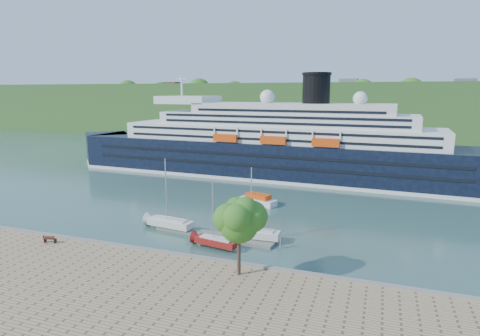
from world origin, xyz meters
TOP-DOWN VIEW (x-y plane):
  - ground at (0.00, 0.00)m, footprint 400.00×400.00m
  - far_hillside at (0.00, 145.00)m, footprint 400.00×50.00m
  - quay_coping at (0.00, -0.20)m, footprint 220.00×0.50m
  - cruise_ship at (-1.36, 52.48)m, footprint 110.83×20.61m
  - park_bench at (-15.18, -2.18)m, footprint 1.82×1.01m
  - promenade_tree at (11.27, -2.60)m, footprint 5.71×5.71m
  - floating_pontoon at (3.00, 9.44)m, footprint 18.58×4.12m
  - sailboat_white_near at (-4.23, 10.01)m, footprint 8.19×3.19m
  - sailboat_red at (5.07, 5.72)m, footprint 6.79×2.87m
  - sailboat_white_far at (9.10, 9.99)m, footprint 7.77×2.53m
  - tender_launch at (4.11, 27.73)m, footprint 7.53×4.59m

SIDE VIEW (x-z plane):
  - ground at x=0.00m, z-range 0.00..0.00m
  - floating_pontoon at x=3.00m, z-range 0.00..0.41m
  - tender_launch at x=4.11m, z-range 0.00..1.97m
  - quay_coping at x=0.00m, z-range 1.00..1.30m
  - park_bench at x=-15.18m, z-range 1.00..2.10m
  - sailboat_red at x=5.07m, z-range 0.00..8.50m
  - sailboat_white_far at x=9.10m, z-range 0.00..9.90m
  - sailboat_white_near at x=-4.23m, z-range 0.00..10.30m
  - promenade_tree at x=11.27m, z-range 1.00..10.46m
  - far_hillside at x=0.00m, z-range 0.00..24.00m
  - cruise_ship at x=-1.36m, z-range 0.00..24.76m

